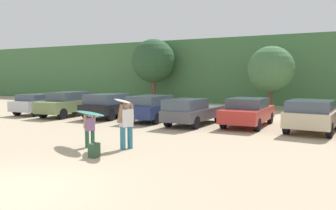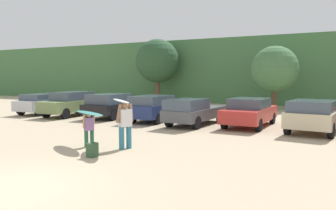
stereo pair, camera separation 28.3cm
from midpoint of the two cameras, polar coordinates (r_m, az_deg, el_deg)
ground_plane at (r=8.46m, az=-26.36°, el=-13.19°), size 120.00×120.00×0.00m
hillside_ridge at (r=37.43m, az=16.34°, el=5.50°), size 108.00×12.00×6.29m
tree_left at (r=33.19m, az=-2.73°, el=7.49°), size 4.27×4.27×6.28m
tree_ridge_back at (r=27.66m, az=16.87°, el=5.85°), size 3.63×3.63×4.99m
parked_car_silver at (r=24.59m, az=-21.25°, el=0.27°), size 2.00×4.08×1.40m
parked_car_olive_green at (r=22.74m, az=-16.91°, el=0.29°), size 1.89×4.48×1.59m
parked_car_black at (r=21.27m, az=-10.16°, el=0.03°), size 2.19×4.82×1.51m
parked_car_navy at (r=19.51m, az=-2.66°, el=-0.37°), size 1.83×4.77×1.50m
parked_car_dark_gray at (r=17.68m, az=3.65°, el=-1.05°), size 2.02×4.60×1.43m
parked_car_red at (r=17.79m, az=13.06°, el=-1.08°), size 2.01×4.57×1.46m
parked_car_champagne at (r=16.67m, az=22.99°, el=-1.55°), size 2.39×4.15×1.51m
person_adult at (r=11.89m, az=-7.81°, el=-2.99°), size 0.47×0.65×1.67m
person_child at (r=12.50m, az=-13.85°, el=-3.76°), size 0.35×0.48×1.27m
surfboard_white at (r=11.73m, az=-8.51°, el=0.69°), size 1.57×1.55×0.17m
surfboard_teal at (r=12.52m, az=-13.86°, el=-1.37°), size 2.17×1.55×0.12m
backpack_dropped at (r=10.97m, az=-13.22°, el=-7.54°), size 0.24×0.34×0.45m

